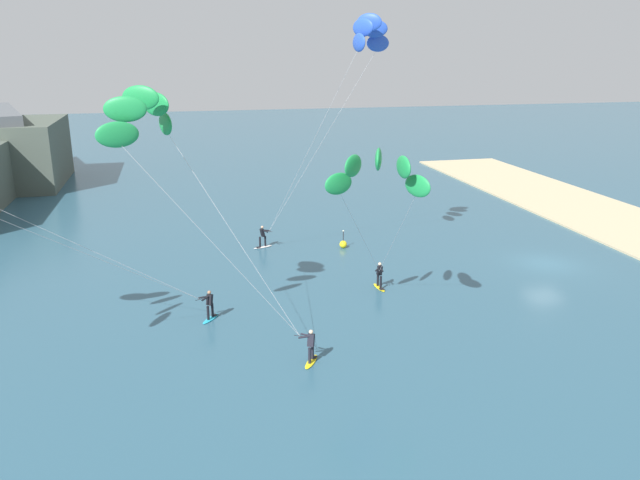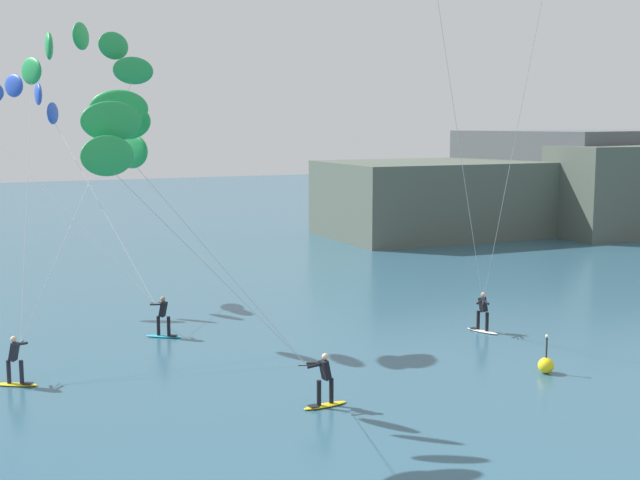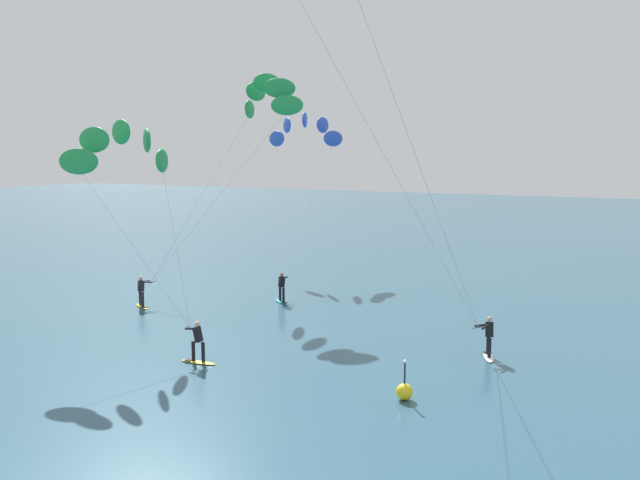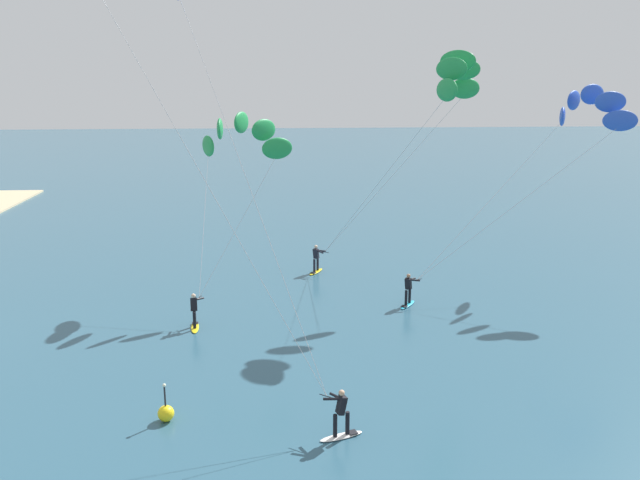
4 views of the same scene
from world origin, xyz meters
name	(u,v)px [view 4 (image 4 of 4)]	position (x,y,z in m)	size (l,w,h in m)	color
kitesurfer_nearshore	(240,142)	(-7.09, 14.77, 8.05)	(7.88, 5.06, 9.58)	yellow
kitesurfer_mid_water	(451,84)	(-6.65, 25.54, 10.95)	(7.19, 9.38, 12.62)	yellow
kitesurfer_downwind	(584,114)	(-8.24, 33.46, 9.33)	(7.74, 12.92, 10.92)	#23ADD1
marker_buoy	(166,413)	(6.71, 12.70, 0.30)	(0.56, 0.56, 1.38)	yellow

